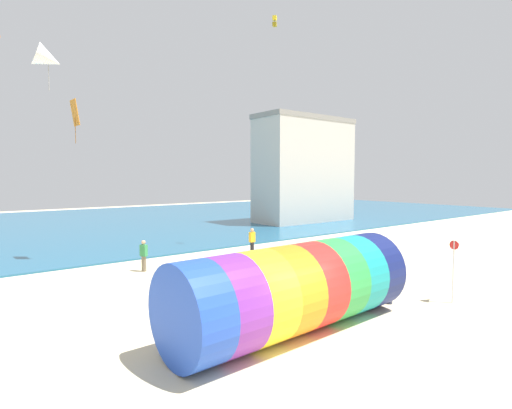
# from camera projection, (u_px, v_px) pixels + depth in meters

# --- Properties ---
(ground_plane) EXTENTS (120.00, 120.00, 0.00)m
(ground_plane) POSITION_uv_depth(u_px,v_px,m) (339.00, 365.00, 10.47)
(ground_plane) COLOR beige
(sea) EXTENTS (120.00, 40.00, 0.10)m
(sea) POSITION_uv_depth(u_px,v_px,m) (51.00, 227.00, 38.83)
(sea) COLOR #236084
(sea) RESTS_ON ground
(giant_inflatable_tube) EXTENTS (8.78, 3.06, 2.78)m
(giant_inflatable_tube) POSITION_uv_depth(u_px,v_px,m) (295.00, 288.00, 12.72)
(giant_inflatable_tube) COLOR blue
(giant_inflatable_tube) RESTS_ON ground
(kite_handler) EXTENTS (0.26, 0.38, 1.63)m
(kite_handler) POSITION_uv_depth(u_px,v_px,m) (390.00, 283.00, 15.48)
(kite_handler) COLOR #383D56
(kite_handler) RESTS_ON ground
(kite_yellow_box) EXTENTS (0.36, 0.36, 0.74)m
(kite_yellow_box) POSITION_uv_depth(u_px,v_px,m) (275.00, 21.00, 26.76)
(kite_yellow_box) COLOR yellow
(kite_orange_diamond) EXTENTS (0.28, 1.01, 2.46)m
(kite_orange_diamond) POSITION_uv_depth(u_px,v_px,m) (75.00, 113.00, 22.51)
(kite_orange_diamond) COLOR orange
(kite_white_delta) EXTENTS (1.29, 1.03, 1.95)m
(kite_white_delta) POSITION_uv_depth(u_px,v_px,m) (48.00, 59.00, 16.65)
(kite_white_delta) COLOR white
(bystander_mid_beach) EXTENTS (0.37, 0.24, 1.73)m
(bystander_mid_beach) POSITION_uv_depth(u_px,v_px,m) (252.00, 241.00, 24.99)
(bystander_mid_beach) COLOR black
(bystander_mid_beach) RESTS_ON ground
(bystander_far_left) EXTENTS (0.35, 0.42, 1.64)m
(bystander_far_left) POSITION_uv_depth(u_px,v_px,m) (144.00, 256.00, 20.78)
(bystander_far_left) COLOR #726651
(bystander_far_left) RESTS_ON ground
(promenade_building) EXTENTS (11.41, 4.72, 11.36)m
(promenade_building) POSITION_uv_depth(u_px,v_px,m) (304.00, 170.00, 43.28)
(promenade_building) COLOR beige
(promenade_building) RESTS_ON ground
(beach_flag) EXTENTS (0.47, 0.36, 2.47)m
(beach_flag) POSITION_uv_depth(u_px,v_px,m) (456.00, 247.00, 15.60)
(beach_flag) COLOR silver
(beach_flag) RESTS_ON ground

